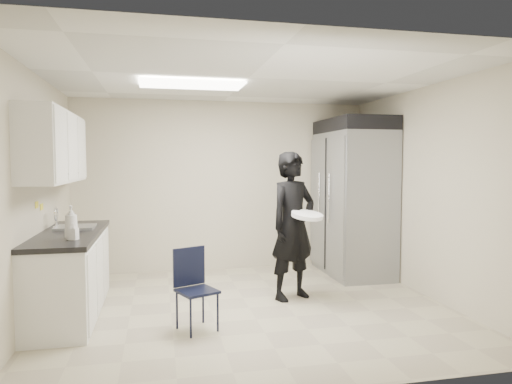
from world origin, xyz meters
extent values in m
plane|color=#B2A98B|center=(0.00, 0.00, 0.00)|extent=(4.50, 4.50, 0.00)
plane|color=silver|center=(0.00, 0.00, 2.60)|extent=(4.50, 4.50, 0.00)
plane|color=#BEB79D|center=(0.00, 2.00, 1.30)|extent=(4.50, 0.00, 4.50)
plane|color=#BEB79D|center=(-2.25, 0.00, 1.30)|extent=(0.00, 4.00, 4.00)
plane|color=#BEB79D|center=(2.25, 0.00, 1.30)|extent=(0.00, 4.00, 4.00)
cube|color=white|center=(-0.60, 0.40, 2.57)|extent=(1.20, 0.60, 0.02)
cube|color=silver|center=(-1.95, 0.20, 0.43)|extent=(0.60, 1.90, 0.86)
cube|color=black|center=(-1.95, 0.20, 0.89)|extent=(0.64, 1.95, 0.05)
cube|color=gray|center=(-1.93, 0.45, 0.87)|extent=(0.42, 0.40, 0.14)
cylinder|color=silver|center=(-2.13, 0.45, 1.02)|extent=(0.02, 0.02, 0.24)
cube|color=silver|center=(-2.08, 0.20, 1.83)|extent=(0.35, 1.80, 0.75)
cube|color=black|center=(-2.14, 1.35, 1.62)|extent=(0.22, 0.30, 0.35)
cube|color=yellow|center=(-2.24, 0.10, 1.22)|extent=(0.00, 0.12, 0.07)
cube|color=yellow|center=(-2.24, 0.30, 1.18)|extent=(0.00, 0.12, 0.07)
cube|color=gray|center=(1.83, 1.27, 1.05)|extent=(0.80, 1.35, 2.10)
cube|color=black|center=(1.83, 1.27, 2.20)|extent=(0.80, 1.35, 0.20)
cube|color=black|center=(-0.64, -0.57, 0.39)|extent=(0.46, 0.46, 0.78)
imported|color=black|center=(0.60, 0.26, 0.90)|extent=(0.78, 0.67, 1.79)
cylinder|color=white|center=(0.70, 0.03, 1.05)|extent=(0.49, 0.49, 0.05)
imported|color=white|center=(-1.84, -0.31, 1.08)|extent=(0.16, 0.16, 0.33)
imported|color=silver|center=(-1.81, -0.35, 1.00)|extent=(0.10, 0.10, 0.17)
camera|label=1|loc=(-1.00, -5.02, 1.66)|focal=32.00mm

